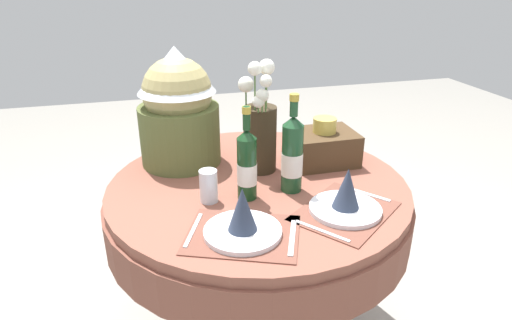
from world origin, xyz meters
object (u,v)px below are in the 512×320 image
object	(u,v)px
dining_table	(258,212)
wine_bottle_right	(292,154)
place_setting_right	(346,200)
gift_tub_back_left	(178,104)
tumbler_near_right	(209,186)
wine_bottle_centre	(247,165)
flower_vase	(260,130)
place_setting_left	(243,222)
woven_basket_side_right	(323,146)

from	to	relation	value
dining_table	wine_bottle_right	xyz separation A→B (m)	(0.10, -0.09, 0.27)
place_setting_right	gift_tub_back_left	size ratio (longest dim) A/B	0.89
dining_table	tumbler_near_right	xyz separation A→B (m)	(-0.20, -0.10, 0.19)
wine_bottle_centre	flower_vase	bearing A→B (deg)	63.99
place_setting_left	tumbler_near_right	size ratio (longest dim) A/B	3.55
tumbler_near_right	place_setting_right	bearing A→B (deg)	-24.35
flower_vase	tumbler_near_right	xyz separation A→B (m)	(-0.24, -0.20, -0.11)
gift_tub_back_left	woven_basket_side_right	bearing A→B (deg)	-15.67
woven_basket_side_right	place_setting_right	bearing A→B (deg)	-102.36
dining_table	flower_vase	bearing A→B (deg)	71.50
place_setting_left	wine_bottle_centre	distance (m)	0.25
tumbler_near_right	woven_basket_side_right	world-z (taller)	woven_basket_side_right
wine_bottle_centre	dining_table	bearing A→B (deg)	57.33
wine_bottle_centre	gift_tub_back_left	distance (m)	0.44
tumbler_near_right	gift_tub_back_left	size ratio (longest dim) A/B	0.24
place_setting_left	woven_basket_side_right	world-z (taller)	woven_basket_side_right
wine_bottle_right	place_setting_left	bearing A→B (deg)	-134.60
wine_bottle_right	gift_tub_back_left	distance (m)	0.52
tumbler_near_right	woven_basket_side_right	size ratio (longest dim) A/B	0.45
woven_basket_side_right	flower_vase	bearing A→B (deg)	-179.07
place_setting_right	woven_basket_side_right	world-z (taller)	woven_basket_side_right
place_setting_left	place_setting_right	xyz separation A→B (m)	(0.36, 0.04, 0.00)
dining_table	wine_bottle_centre	xyz separation A→B (m)	(-0.07, -0.11, 0.26)
flower_vase	tumbler_near_right	world-z (taller)	flower_vase
wine_bottle_right	dining_table	bearing A→B (deg)	138.18
tumbler_near_right	wine_bottle_right	bearing A→B (deg)	1.20
flower_vase	gift_tub_back_left	bearing A→B (deg)	150.80
wine_bottle_centre	tumbler_near_right	distance (m)	0.15
dining_table	wine_bottle_right	bearing A→B (deg)	-41.82
wine_bottle_centre	place_setting_left	bearing A→B (deg)	-107.22
dining_table	place_setting_left	size ratio (longest dim) A/B	2.79
dining_table	flower_vase	distance (m)	0.32
place_setting_right	gift_tub_back_left	bearing A→B (deg)	130.59
place_setting_right	tumbler_near_right	xyz separation A→B (m)	(-0.43, 0.19, 0.01)
place_setting_left	gift_tub_back_left	xyz separation A→B (m)	(-0.12, 0.60, 0.20)
place_setting_left	tumbler_near_right	xyz separation A→B (m)	(-0.06, 0.24, 0.01)
place_setting_left	tumbler_near_right	world-z (taller)	place_setting_left
dining_table	flower_vase	xyz separation A→B (m)	(0.04, 0.11, 0.30)
dining_table	tumbler_near_right	world-z (taller)	tumbler_near_right
place_setting_left	flower_vase	distance (m)	0.49
flower_vase	wine_bottle_right	distance (m)	0.21
woven_basket_side_right	place_setting_left	bearing A→B (deg)	-135.24
place_setting_left	gift_tub_back_left	size ratio (longest dim) A/B	0.87
place_setting_left	wine_bottle_right	world-z (taller)	wine_bottle_right
wine_bottle_centre	woven_basket_side_right	world-z (taller)	wine_bottle_centre
gift_tub_back_left	dining_table	bearing A→B (deg)	-46.40
wine_bottle_right	tumbler_near_right	size ratio (longest dim) A/B	3.10
wine_bottle_centre	woven_basket_side_right	xyz separation A→B (m)	(0.38, 0.22, -0.05)
dining_table	place_setting_right	world-z (taller)	place_setting_right
place_setting_right	flower_vase	world-z (taller)	flower_vase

